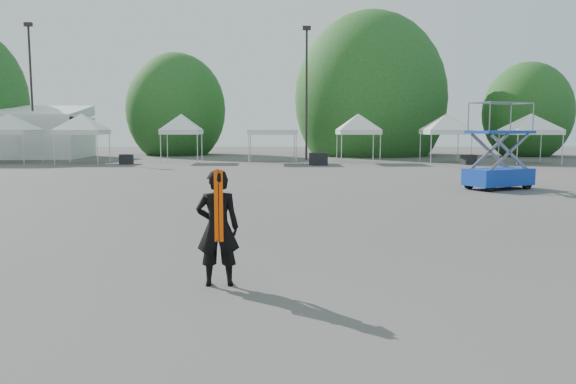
{
  "coord_description": "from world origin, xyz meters",
  "views": [
    {
      "loc": [
        0.37,
        -10.14,
        2.4
      ],
      "look_at": [
        0.65,
        -0.6,
        1.3
      ],
      "focal_mm": 35.0,
      "sensor_mm": 36.0,
      "label": 1
    }
  ],
  "objects": [
    {
      "name": "ground",
      "position": [
        0.0,
        0.0,
        0.0
      ],
      "size": [
        120.0,
        120.0,
        0.0
      ],
      "primitive_type": "plane",
      "color": "#474442",
      "rests_on": "ground"
    },
    {
      "name": "light_pole_west",
      "position": [
        -18.0,
        34.0,
        5.77
      ],
      "size": [
        0.6,
        0.25,
        10.3
      ],
      "color": "black",
      "rests_on": "ground"
    },
    {
      "name": "light_pole_east",
      "position": [
        3.0,
        32.0,
        5.52
      ],
      "size": [
        0.6,
        0.25,
        9.8
      ],
      "color": "black",
      "rests_on": "ground"
    },
    {
      "name": "tree_mid_w",
      "position": [
        -8.0,
        40.0,
        3.93
      ],
      "size": [
        4.16,
        4.16,
        6.33
      ],
      "color": "#382314",
      "rests_on": "ground"
    },
    {
      "name": "tree_mid_e",
      "position": [
        9.0,
        39.0,
        4.84
      ],
      "size": [
        5.12,
        5.12,
        7.79
      ],
      "color": "#382314",
      "rests_on": "ground"
    },
    {
      "name": "tree_far_e",
      "position": [
        22.0,
        37.0,
        3.63
      ],
      "size": [
        3.84,
        3.84,
        5.84
      ],
      "color": "#382314",
      "rests_on": "ground"
    },
    {
      "name": "tent_b",
      "position": [
        -17.47,
        28.82,
        3.06
      ],
      "size": [
        4.67,
        4.67,
        3.88
      ],
      "color": "silver",
      "rests_on": "ground"
    },
    {
      "name": "tent_c",
      "position": [
        -12.33,
        28.12,
        3.06
      ],
      "size": [
        4.22,
        4.22,
        3.88
      ],
      "color": "silver",
      "rests_on": "ground"
    },
    {
      "name": "tent_d",
      "position": [
        -5.81,
        28.89,
        3.06
      ],
      "size": [
        3.75,
        3.75,
        3.88
      ],
      "color": "silver",
      "rests_on": "ground"
    },
    {
      "name": "tent_e",
      "position": [
        0.45,
        27.93,
        3.06
      ],
      "size": [
        4.66,
        4.66,
        3.88
      ],
      "color": "silver",
      "rests_on": "ground"
    },
    {
      "name": "tent_f",
      "position": [
        6.28,
        28.02,
        3.06
      ],
      "size": [
        3.92,
        3.92,
        3.88
      ],
      "color": "silver",
      "rests_on": "ground"
    },
    {
      "name": "tent_g",
      "position": [
        12.34,
        28.22,
        3.06
      ],
      "size": [
        4.12,
        4.12,
        3.88
      ],
      "color": "silver",
      "rests_on": "ground"
    },
    {
      "name": "tent_h",
      "position": [
        17.72,
        27.11,
        3.06
      ],
      "size": [
        4.48,
        4.48,
        3.88
      ],
      "color": "silver",
      "rests_on": "ground"
    },
    {
      "name": "man",
      "position": [
        -0.45,
        -1.75,
        0.9
      ],
      "size": [
        0.67,
        0.45,
        1.78
      ],
      "rotation": [
        0.0,
        0.0,
        3.18
      ],
      "color": "black",
      "rests_on": "ground"
    },
    {
      "name": "scissor_lift",
      "position": [
        9.23,
        11.41,
        1.69
      ],
      "size": [
        2.9,
        2.26,
        3.36
      ],
      "rotation": [
        0.0,
        0.0,
        0.43
      ],
      "color": "#0C38A8",
      "rests_on": "ground"
    },
    {
      "name": "crate_west",
      "position": [
        -9.12,
        26.83,
        0.32
      ],
      "size": [
        0.88,
        0.7,
        0.65
      ],
      "primitive_type": "cube",
      "rotation": [
        0.0,
        0.0,
        0.07
      ],
      "color": "black",
      "rests_on": "ground"
    },
    {
      "name": "crate_mid",
      "position": [
        3.38,
        25.59,
        0.39
      ],
      "size": [
        1.16,
        0.99,
        0.79
      ],
      "primitive_type": "cube",
      "rotation": [
        0.0,
        0.0,
        0.22
      ],
      "color": "black",
      "rests_on": "ground"
    },
    {
      "name": "crate_east",
      "position": [
        13.21,
        25.94,
        0.32
      ],
      "size": [
        0.95,
        0.81,
        0.64
      ],
      "primitive_type": "cube",
      "rotation": [
        0.0,
        0.0,
        0.22
      ],
      "color": "black",
      "rests_on": "ground"
    }
  ]
}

